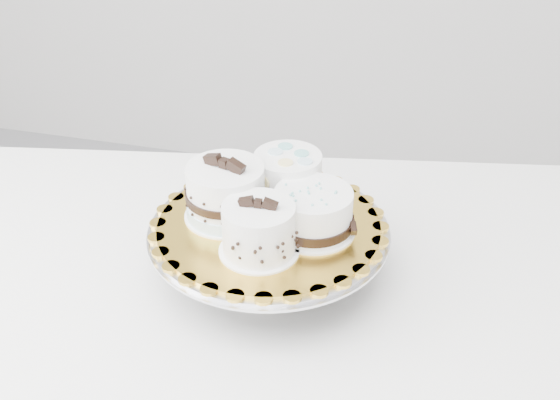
% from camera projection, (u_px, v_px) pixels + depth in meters
% --- Properties ---
extents(table, '(1.29, 0.98, 0.75)m').
position_uv_depth(table, '(246.00, 323.00, 1.09)').
color(table, white).
rests_on(table, floor).
extents(cake_stand, '(0.35, 0.35, 0.09)m').
position_uv_depth(cake_stand, '(269.00, 243.00, 1.02)').
color(cake_stand, gray).
rests_on(cake_stand, table).
extents(cake_board, '(0.42, 0.42, 0.00)m').
position_uv_depth(cake_board, '(269.00, 225.00, 1.01)').
color(cake_board, gold).
rests_on(cake_board, cake_stand).
extents(cake_swirl, '(0.11, 0.11, 0.09)m').
position_uv_depth(cake_swirl, '(259.00, 230.00, 0.93)').
color(cake_swirl, white).
rests_on(cake_swirl, cake_board).
extents(cake_banded, '(0.14, 0.14, 0.10)m').
position_uv_depth(cake_banded, '(226.00, 194.00, 1.00)').
color(cake_banded, white).
rests_on(cake_banded, cake_board).
extents(cake_dots, '(0.12, 0.12, 0.08)m').
position_uv_depth(cake_dots, '(288.00, 177.00, 1.04)').
color(cake_dots, white).
rests_on(cake_dots, cake_board).
extents(cake_ribbon, '(0.14, 0.14, 0.07)m').
position_uv_depth(cake_ribbon, '(314.00, 213.00, 0.98)').
color(cake_ribbon, white).
rests_on(cake_ribbon, cake_board).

